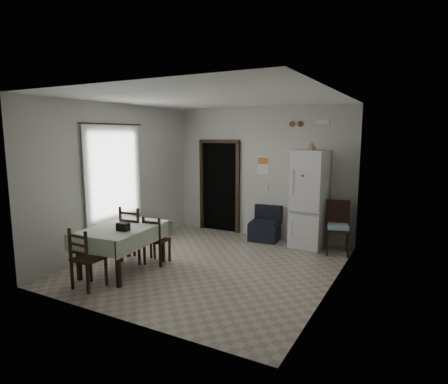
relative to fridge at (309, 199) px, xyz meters
name	(u,v)px	position (x,y,z in m)	size (l,w,h in m)	color
ground	(211,265)	(-1.21, -1.93, -1.00)	(4.50, 4.50, 0.00)	#AB9E8C
ceiling	(210,98)	(-1.21, -1.93, 1.90)	(4.20, 4.50, 0.02)	white
wall_back	(261,173)	(-1.21, 0.32, 0.45)	(4.20, 0.02, 2.90)	beige
wall_front	(115,206)	(-1.21, -4.18, 0.45)	(4.20, 0.02, 2.90)	beige
wall_left	(119,178)	(-3.31, -1.93, 0.45)	(0.02, 4.50, 2.90)	beige
wall_right	(334,194)	(0.89, -1.93, 0.45)	(0.02, 4.50, 2.90)	beige
doorway	(224,186)	(-2.26, 0.52, 0.06)	(1.06, 0.52, 2.22)	black
window_recess	(110,174)	(-3.36, -2.13, 0.55)	(0.10, 1.20, 1.60)	silver
curtain	(114,174)	(-3.25, -2.13, 0.55)	(0.02, 1.45, 1.85)	white
curtain_rod	(112,124)	(-3.24, -2.13, 1.50)	(0.02, 0.02, 1.60)	black
calendar	(263,165)	(-1.16, 0.31, 0.62)	(0.28, 0.02, 0.40)	white
calendar_image	(263,161)	(-1.16, 0.30, 0.72)	(0.24, 0.01, 0.14)	orange
light_switch	(267,189)	(-1.06, 0.31, 0.10)	(0.08, 0.02, 0.12)	beige
vent_left	(292,124)	(-0.51, 0.30, 1.52)	(0.12, 0.12, 0.03)	#543421
vent_right	(300,124)	(-0.33, 0.30, 1.52)	(0.12, 0.12, 0.03)	#543421
emergency_light	(323,122)	(0.14, 0.28, 1.55)	(0.25, 0.07, 0.09)	white
fridge	(309,199)	(0.00, 0.00, 0.00)	(0.65, 0.65, 1.99)	silver
tan_cone	(312,146)	(0.02, -0.05, 1.08)	(0.21, 0.21, 0.17)	tan
navy_seat	(265,224)	(-0.97, 0.00, -0.62)	(0.62, 0.60, 0.74)	black
corner_chair	(338,228)	(0.63, -0.20, -0.48)	(0.45, 0.45, 1.03)	black
dining_table	(124,249)	(-2.38, -2.86, -0.61)	(0.96, 1.47, 0.76)	#ADBEA3
black_bag	(123,227)	(-2.19, -3.04, -0.17)	(0.20, 0.12, 0.13)	black
dining_chair_far_left	(136,233)	(-2.54, -2.36, -0.48)	(0.44, 0.44, 1.03)	black
dining_chair_far_right	(157,240)	(-2.11, -2.30, -0.56)	(0.38, 0.38, 0.88)	black
dining_chair_near_head	(88,258)	(-2.32, -3.66, -0.53)	(0.40, 0.40, 0.94)	black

